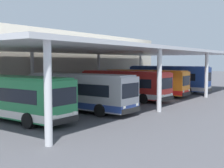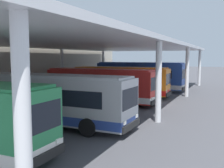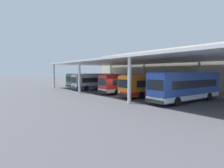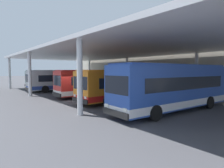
% 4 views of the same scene
% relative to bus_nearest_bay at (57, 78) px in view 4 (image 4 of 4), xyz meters
% --- Properties ---
extents(ground_plane, '(200.00, 200.00, 0.00)m').
position_rel_bus_nearest_bay_xyz_m(ground_plane, '(15.35, -4.69, -1.66)').
color(ground_plane, '#47474C').
extents(platform_kerb, '(42.00, 4.50, 0.18)m').
position_rel_bus_nearest_bay_xyz_m(platform_kerb, '(15.35, 7.06, -1.57)').
color(platform_kerb, gray).
rests_on(platform_kerb, ground).
extents(station_building_facade, '(48.00, 1.60, 8.28)m').
position_rel_bus_nearest_bay_xyz_m(station_building_facade, '(15.35, 10.31, 2.49)').
color(station_building_facade, beige).
rests_on(station_building_facade, ground).
extents(canopy_shelter, '(40.00, 17.00, 5.55)m').
position_rel_bus_nearest_bay_xyz_m(canopy_shelter, '(15.35, 0.81, 3.66)').
color(canopy_shelter, silver).
rests_on(canopy_shelter, ground).
extents(bus_nearest_bay, '(2.75, 10.54, 3.17)m').
position_rel_bus_nearest_bay_xyz_m(bus_nearest_bay, '(0.00, 0.00, 0.00)').
color(bus_nearest_bay, '#28844C').
rests_on(bus_nearest_bay, ground).
extents(bus_second_bay, '(2.87, 10.58, 3.17)m').
position_rel_bus_nearest_bay_xyz_m(bus_second_bay, '(5.76, -1.36, 0.00)').
color(bus_second_bay, '#B7B7BC').
rests_on(bus_second_bay, ground).
extents(bus_middle_bay, '(3.05, 10.63, 3.17)m').
position_rel_bus_nearest_bay_xyz_m(bus_middle_bay, '(14.13, -0.54, 0.00)').
color(bus_middle_bay, red).
rests_on(bus_middle_bay, ground).
extents(bus_far_bay, '(2.88, 10.58, 3.17)m').
position_rel_bus_nearest_bay_xyz_m(bus_far_bay, '(18.83, -0.55, 0.00)').
color(bus_far_bay, orange).
rests_on(bus_far_bay, ground).
extents(bus_departing, '(3.09, 11.44, 3.57)m').
position_rel_bus_nearest_bay_xyz_m(bus_departing, '(24.79, -0.83, 0.19)').
color(bus_departing, '#284CA8').
rests_on(bus_departing, ground).
extents(bench_waiting, '(1.80, 0.45, 0.92)m').
position_rel_bus_nearest_bay_xyz_m(bench_waiting, '(22.35, 7.13, -0.99)').
color(bench_waiting, brown).
rests_on(bench_waiting, platform_kerb).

